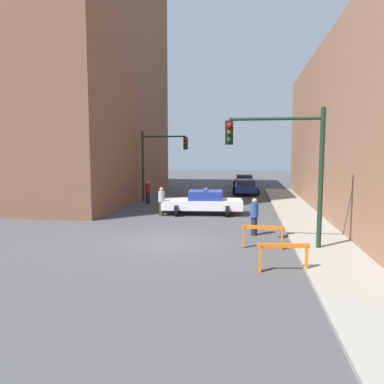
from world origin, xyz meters
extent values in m
plane|color=#424244|center=(0.00, 0.00, 0.00)|extent=(120.00, 120.00, 0.00)
cube|color=gray|center=(6.20, 0.00, 0.06)|extent=(2.40, 44.00, 0.12)
cube|color=brown|center=(-12.00, 14.00, 10.77)|extent=(14.00, 20.00, 21.54)
cylinder|color=black|center=(5.90, -0.46, 2.72)|extent=(0.18, 0.18, 5.20)
cylinder|color=black|center=(4.20, -0.46, 4.92)|extent=(3.40, 0.12, 0.12)
cube|color=black|center=(2.50, -0.46, 4.42)|extent=(0.30, 0.22, 0.90)
sphere|color=red|center=(2.50, -0.60, 4.69)|extent=(0.18, 0.18, 0.18)
sphere|color=#4C3D0C|center=(2.50, -0.60, 4.42)|extent=(0.18, 0.18, 0.18)
sphere|color=#0C4219|center=(2.50, -0.60, 4.15)|extent=(0.18, 0.18, 0.18)
cylinder|color=black|center=(-4.40, 12.10, 2.60)|extent=(0.18, 0.18, 5.20)
cylinder|color=black|center=(-2.80, 12.10, 4.80)|extent=(3.20, 0.12, 0.12)
cube|color=black|center=(-1.20, 12.10, 4.30)|extent=(0.30, 0.22, 0.90)
sphere|color=red|center=(-1.20, 11.95, 4.57)|extent=(0.18, 0.18, 0.18)
sphere|color=#4C3D0C|center=(-1.20, 11.95, 4.30)|extent=(0.18, 0.18, 0.18)
sphere|color=#0C4219|center=(-1.20, 11.95, 4.03)|extent=(0.18, 0.18, 0.18)
cube|color=white|center=(0.62, 7.09, 0.60)|extent=(4.82, 2.19, 0.55)
cube|color=navy|center=(0.80, 7.10, 1.14)|extent=(2.09, 1.77, 0.52)
cylinder|color=black|center=(-0.78, 6.13, 0.33)|extent=(0.27, 0.67, 0.66)
cylinder|color=black|center=(-0.90, 7.83, 0.33)|extent=(0.27, 0.67, 0.66)
cylinder|color=black|center=(2.13, 6.35, 0.33)|extent=(0.27, 0.67, 0.66)
cylinder|color=black|center=(2.01, 8.04, 0.33)|extent=(0.27, 0.67, 0.66)
cube|color=#2633BF|center=(0.80, 7.10, 1.46)|extent=(0.30, 1.39, 0.12)
cube|color=navy|center=(3.15, 18.00, 0.57)|extent=(1.93, 4.35, 0.52)
cube|color=#232833|center=(3.15, 17.83, 1.07)|extent=(1.64, 1.85, 0.48)
cylinder|color=black|center=(2.28, 19.31, 0.31)|extent=(0.63, 0.24, 0.62)
cylinder|color=black|center=(3.93, 19.36, 0.31)|extent=(0.63, 0.24, 0.62)
cylinder|color=black|center=(2.36, 16.64, 0.31)|extent=(0.63, 0.24, 0.62)
cylinder|color=black|center=(4.01, 16.69, 0.31)|extent=(0.63, 0.24, 0.62)
cube|color=maroon|center=(2.99, 24.69, 0.57)|extent=(2.01, 4.38, 0.52)
cube|color=#232833|center=(3.00, 24.52, 1.07)|extent=(1.67, 1.88, 0.48)
cylinder|color=black|center=(2.10, 25.98, 0.31)|extent=(0.63, 0.25, 0.62)
cylinder|color=black|center=(3.75, 26.06, 0.31)|extent=(0.63, 0.25, 0.62)
cylinder|color=black|center=(2.23, 23.32, 0.31)|extent=(0.63, 0.25, 0.62)
cylinder|color=black|center=(3.88, 23.40, 0.31)|extent=(0.63, 0.25, 0.62)
cylinder|color=#382D23|center=(-1.65, 6.15, 0.41)|extent=(0.31, 0.31, 0.82)
cylinder|color=#B2B2B7|center=(-1.65, 6.15, 1.13)|extent=(0.40, 0.40, 0.62)
sphere|color=tan|center=(-1.65, 6.15, 1.55)|extent=(0.25, 0.25, 0.22)
cylinder|color=black|center=(-3.71, 10.84, 0.41)|extent=(0.40, 0.40, 0.82)
cylinder|color=maroon|center=(-3.71, 10.84, 1.13)|extent=(0.51, 0.51, 0.62)
sphere|color=tan|center=(-3.71, 10.84, 1.55)|extent=(0.31, 0.31, 0.22)
cylinder|color=black|center=(3.55, 1.82, 0.41)|extent=(0.30, 0.30, 0.82)
cylinder|color=navy|center=(3.55, 1.82, 1.13)|extent=(0.39, 0.39, 0.62)
sphere|color=tan|center=(3.55, 1.82, 1.55)|extent=(0.24, 0.24, 0.22)
cube|color=orange|center=(4.33, -3.24, 0.83)|extent=(1.59, 0.27, 0.14)
cube|color=orange|center=(3.62, -3.33, 0.45)|extent=(0.07, 0.17, 0.90)
cube|color=orange|center=(5.05, -3.14, 0.45)|extent=(0.07, 0.17, 0.90)
cube|color=orange|center=(3.82, -0.49, 0.83)|extent=(1.60, 0.09, 0.14)
cube|color=orange|center=(3.10, -0.47, 0.45)|extent=(0.05, 0.16, 0.90)
cube|color=orange|center=(4.53, -0.51, 0.45)|extent=(0.05, 0.16, 0.90)
camera|label=1|loc=(3.15, -14.79, 3.72)|focal=35.00mm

